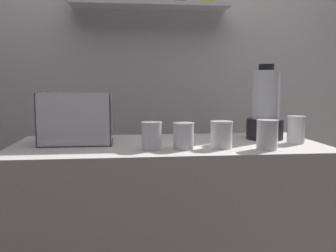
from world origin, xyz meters
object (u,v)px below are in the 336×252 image
object	(u,v)px
juice_cup_mango_far_right	(296,131)
juice_cup_mango_right	(267,136)
blender_pitcher	(265,109)
juice_cup_orange_middle	(222,136)
juice_cup_beet_left	(183,138)
juice_cup_orange_far_left	(152,138)
carrot_display_bin	(78,128)

from	to	relation	value
juice_cup_mango_far_right	juice_cup_mango_right	bearing A→B (deg)	-142.51
blender_pitcher	juice_cup_orange_middle	world-z (taller)	blender_pitcher
juice_cup_beet_left	juice_cup_mango_right	bearing A→B (deg)	-8.04
juice_cup_mango_right	juice_cup_beet_left	bearing A→B (deg)	171.96
juice_cup_orange_far_left	juice_cup_beet_left	bearing A→B (deg)	-0.28
juice_cup_mango_right	juice_cup_mango_far_right	xyz separation A→B (m)	(0.19, 0.15, 0.00)
juice_cup_orange_far_left	juice_cup_mango_right	bearing A→B (deg)	-5.89
juice_cup_mango_right	juice_cup_mango_far_right	world-z (taller)	juice_cup_mango_far_right
juice_cup_mango_far_right	carrot_display_bin	bearing A→B (deg)	173.15
juice_cup_orange_far_left	juice_cup_orange_middle	size ratio (longest dim) A/B	1.02
juice_cup_beet_left	juice_cup_mango_far_right	distance (m)	0.55
carrot_display_bin	juice_cup_mango_far_right	bearing A→B (deg)	-6.85
blender_pitcher	juice_cup_mango_right	distance (m)	0.32
blender_pitcher	juice_cup_mango_right	xyz separation A→B (m)	(-0.10, -0.29, -0.09)
carrot_display_bin	juice_cup_mango_far_right	world-z (taller)	carrot_display_bin
carrot_display_bin	juice_cup_beet_left	size ratio (longest dim) A/B	2.85
juice_cup_orange_far_left	juice_cup_mango_far_right	size ratio (longest dim) A/B	0.93
carrot_display_bin	juice_cup_mango_right	distance (m)	0.85
juice_cup_mango_far_right	juice_cup_orange_far_left	bearing A→B (deg)	-171.51
juice_cup_orange_far_left	juice_cup_beet_left	xyz separation A→B (m)	(0.13, -0.00, -0.00)
blender_pitcher	juice_cup_mango_far_right	distance (m)	0.19
juice_cup_beet_left	carrot_display_bin	bearing A→B (deg)	154.33
carrot_display_bin	blender_pitcher	distance (m)	0.91
blender_pitcher	juice_cup_orange_far_left	xyz separation A→B (m)	(-0.58, -0.24, -0.10)
blender_pitcher	juice_cup_beet_left	size ratio (longest dim) A/B	3.29
blender_pitcher	juice_cup_mango_right	world-z (taller)	blender_pitcher
blender_pitcher	carrot_display_bin	bearing A→B (deg)	-178.48
blender_pitcher	juice_cup_orange_middle	xyz separation A→B (m)	(-0.28, -0.24, -0.10)
juice_cup_beet_left	juice_cup_mango_far_right	xyz separation A→B (m)	(0.54, 0.10, 0.01)
carrot_display_bin	juice_cup_orange_far_left	bearing A→B (deg)	-34.01
juice_cup_orange_middle	blender_pitcher	bearing A→B (deg)	40.20
juice_cup_orange_middle	juice_cup_mango_right	xyz separation A→B (m)	(0.18, -0.06, 0.01)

